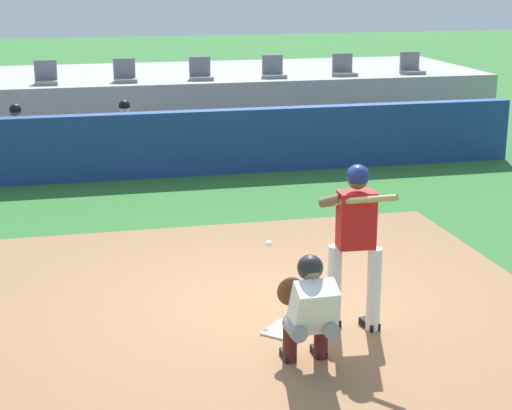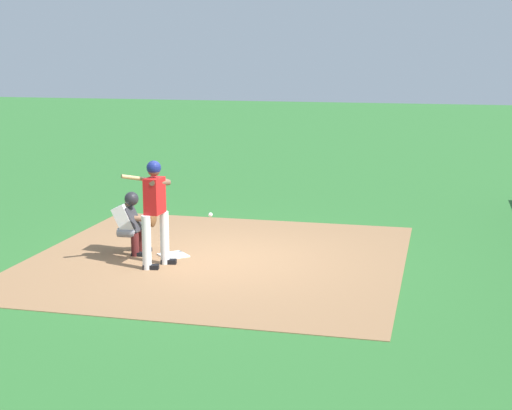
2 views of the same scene
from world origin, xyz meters
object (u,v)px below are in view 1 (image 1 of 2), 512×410
at_px(stadium_seat_7, 411,67).
at_px(home_plate, 288,331).
at_px(stadium_seat_6, 344,69).
at_px(stadium_seat_4, 201,73).
at_px(catcher_crouched, 308,306).
at_px(stadium_seat_2, 46,78).
at_px(batter_at_plate, 355,237).
at_px(dugout_player_2, 126,133).
at_px(stadium_seat_5, 274,71).
at_px(stadium_seat_3, 125,75).
at_px(dugout_player_1, 17,138).

bearing_deg(stadium_seat_7, home_plate, -119.19).
height_order(home_plate, stadium_seat_6, stadium_seat_6).
distance_m(stadium_seat_4, stadium_seat_7, 4.88).
bearing_deg(catcher_crouched, stadium_seat_6, 69.55).
xyz_separation_m(stadium_seat_2, stadium_seat_7, (8.12, 0.00, 0.00)).
distance_m(batter_at_plate, stadium_seat_6, 10.78).
distance_m(stadium_seat_6, stadium_seat_7, 1.62).
distance_m(dugout_player_2, stadium_seat_2, 2.64).
distance_m(catcher_crouched, dugout_player_2, 8.95).
xyz_separation_m(catcher_crouched, stadium_seat_5, (2.45, 10.93, 0.93)).
bearing_deg(catcher_crouched, stadium_seat_5, 77.36).
bearing_deg(stadium_seat_4, stadium_seat_7, 0.00).
xyz_separation_m(home_plate, stadium_seat_2, (-2.44, 10.18, 1.51)).
bearing_deg(stadium_seat_5, stadium_seat_6, 0.00).
bearing_deg(stadium_seat_2, stadium_seat_4, 0.00).
relative_size(catcher_crouched, stadium_seat_3, 3.74).
bearing_deg(dugout_player_1, stadium_seat_7, 13.17).
height_order(stadium_seat_3, stadium_seat_4, same).
xyz_separation_m(catcher_crouched, stadium_seat_3, (-0.80, 10.93, 0.93)).
height_order(dugout_player_2, stadium_seat_5, stadium_seat_5).
relative_size(stadium_seat_4, stadium_seat_7, 1.00).
xyz_separation_m(batter_at_plate, dugout_player_2, (-1.69, 8.19, -0.36)).
distance_m(batter_at_plate, dugout_player_2, 8.37).
bearing_deg(stadium_seat_2, batter_at_plate, -73.00).
distance_m(home_plate, dugout_player_2, 8.23).
xyz_separation_m(dugout_player_1, stadium_seat_4, (3.82, 2.03, 0.86)).
distance_m(home_plate, stadium_seat_6, 11.06).
relative_size(dugout_player_1, stadium_seat_6, 2.71).
xyz_separation_m(stadium_seat_2, stadium_seat_5, (4.88, 0.00, 0.00)).
distance_m(home_plate, stadium_seat_2, 10.58).
distance_m(home_plate, dugout_player_1, 8.71).
bearing_deg(stadium_seat_7, dugout_player_2, -163.07).
bearing_deg(stadium_seat_4, stadium_seat_5, 0.00).
relative_size(stadium_seat_2, stadium_seat_3, 1.00).
bearing_deg(stadium_seat_3, catcher_crouched, -85.82).
relative_size(dugout_player_1, stadium_seat_5, 2.71).
bearing_deg(dugout_player_1, dugout_player_2, 0.00).
xyz_separation_m(stadium_seat_4, stadium_seat_5, (1.62, 0.00, 0.00)).
distance_m(stadium_seat_4, stadium_seat_6, 3.25).
bearing_deg(home_plate, dugout_player_1, 110.27).
bearing_deg(catcher_crouched, stadium_seat_4, 85.68).
xyz_separation_m(stadium_seat_6, stadium_seat_7, (1.62, 0.00, 0.00)).
relative_size(batter_at_plate, catcher_crouched, 1.01).
relative_size(dugout_player_2, stadium_seat_5, 2.71).
bearing_deg(stadium_seat_2, dugout_player_1, -105.64).
height_order(home_plate, stadium_seat_4, stadium_seat_4).
height_order(dugout_player_1, stadium_seat_7, stadium_seat_7).
bearing_deg(dugout_player_2, stadium_seat_7, 16.93).
xyz_separation_m(stadium_seat_4, stadium_seat_7, (4.88, 0.00, 0.00)).
bearing_deg(stadium_seat_4, home_plate, -94.56).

